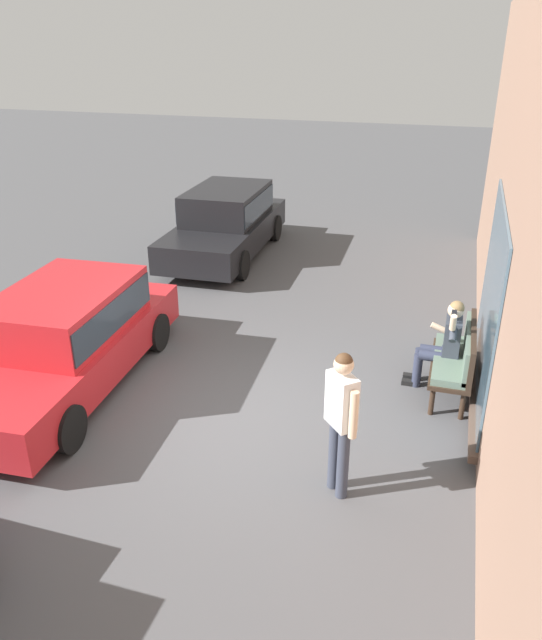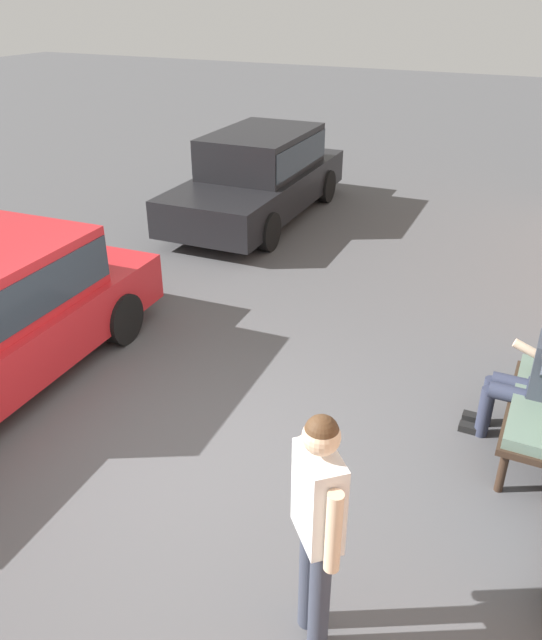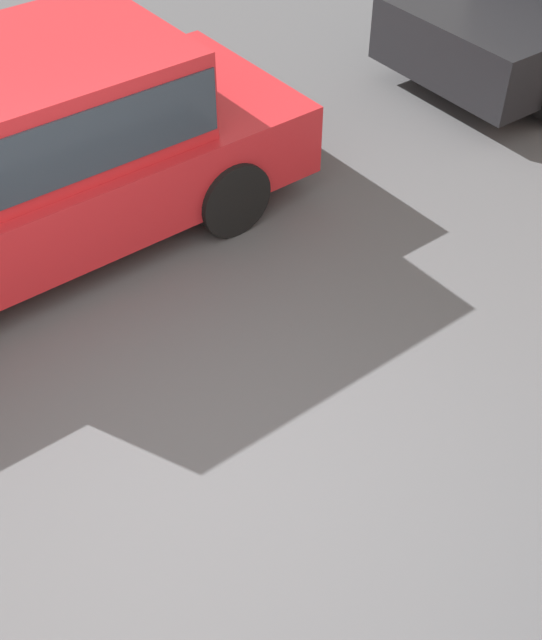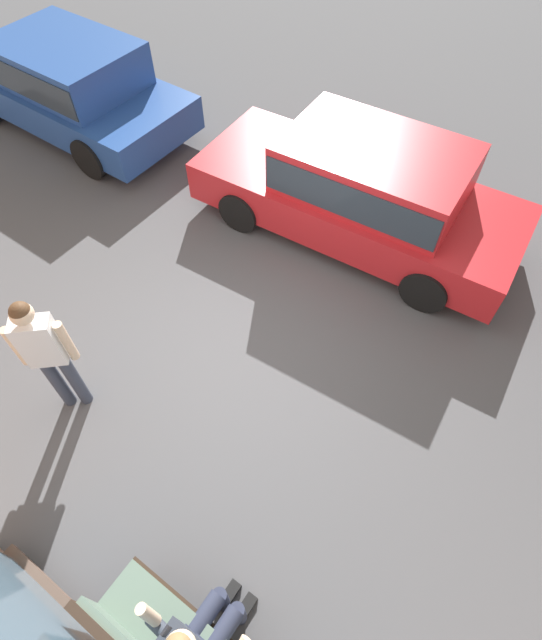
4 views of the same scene
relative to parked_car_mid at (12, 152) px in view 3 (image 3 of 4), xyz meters
name	(u,v)px [view 3 (image 3 of 4)]	position (x,y,z in m)	size (l,w,h in m)	color
ground_plane	(184,461)	(0.07, 2.46, -0.78)	(60.00, 60.00, 0.00)	#4C4C4F
parked_car_mid	(12,152)	(0.00, 0.00, 0.00)	(4.52, 2.01, 1.44)	red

